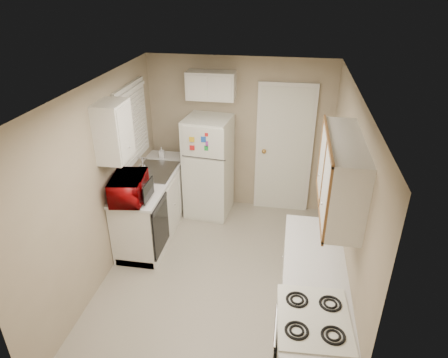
# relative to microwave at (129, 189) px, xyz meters

# --- Properties ---
(floor) EXTENTS (3.80, 3.80, 0.00)m
(floor) POSITION_rel_microwave_xyz_m (1.15, -0.23, -1.05)
(floor) COLOR #BBB2A1
(floor) RESTS_ON ground
(ceiling) EXTENTS (3.80, 3.80, 0.00)m
(ceiling) POSITION_rel_microwave_xyz_m (1.15, -0.23, 1.35)
(ceiling) COLOR white
(ceiling) RESTS_ON floor
(wall_left) EXTENTS (3.80, 3.80, 0.00)m
(wall_left) POSITION_rel_microwave_xyz_m (-0.25, -0.23, 0.15)
(wall_left) COLOR tan
(wall_left) RESTS_ON floor
(wall_right) EXTENTS (3.80, 3.80, 0.00)m
(wall_right) POSITION_rel_microwave_xyz_m (2.55, -0.23, 0.15)
(wall_right) COLOR tan
(wall_right) RESTS_ON floor
(wall_back) EXTENTS (2.80, 2.80, 0.00)m
(wall_back) POSITION_rel_microwave_xyz_m (1.15, 1.67, 0.15)
(wall_back) COLOR tan
(wall_back) RESTS_ON floor
(wall_front) EXTENTS (2.80, 2.80, 0.00)m
(wall_front) POSITION_rel_microwave_xyz_m (1.15, -2.13, 0.15)
(wall_front) COLOR tan
(wall_front) RESTS_ON floor
(left_counter) EXTENTS (0.60, 1.80, 0.90)m
(left_counter) POSITION_rel_microwave_xyz_m (0.05, 0.67, -0.60)
(left_counter) COLOR silver
(left_counter) RESTS_ON floor
(dishwasher) EXTENTS (0.03, 0.58, 0.72)m
(dishwasher) POSITION_rel_microwave_xyz_m (0.34, 0.07, -0.56)
(dishwasher) COLOR black
(dishwasher) RESTS_ON floor
(sink) EXTENTS (0.54, 0.74, 0.16)m
(sink) POSITION_rel_microwave_xyz_m (0.05, 0.82, -0.19)
(sink) COLOR gray
(sink) RESTS_ON left_counter
(microwave) EXTENTS (0.61, 0.40, 0.38)m
(microwave) POSITION_rel_microwave_xyz_m (0.00, 0.00, 0.00)
(microwave) COLOR #7C0406
(microwave) RESTS_ON left_counter
(soap_bottle) EXTENTS (0.09, 0.09, 0.17)m
(soap_bottle) POSITION_rel_microwave_xyz_m (0.00, 1.31, -0.05)
(soap_bottle) COLOR silver
(soap_bottle) RESTS_ON left_counter
(window_blinds) EXTENTS (0.10, 0.98, 1.08)m
(window_blinds) POSITION_rel_microwave_xyz_m (-0.21, 0.82, 0.55)
(window_blinds) COLOR silver
(window_blinds) RESTS_ON wall_left
(upper_cabinet_left) EXTENTS (0.30, 0.45, 0.70)m
(upper_cabinet_left) POSITION_rel_microwave_xyz_m (-0.10, -0.01, 0.75)
(upper_cabinet_left) COLOR silver
(upper_cabinet_left) RESTS_ON wall_left
(refrigerator) EXTENTS (0.71, 0.70, 1.57)m
(refrigerator) POSITION_rel_microwave_xyz_m (0.73, 1.31, -0.26)
(refrigerator) COLOR silver
(refrigerator) RESTS_ON floor
(cabinet_over_fridge) EXTENTS (0.70, 0.30, 0.40)m
(cabinet_over_fridge) POSITION_rel_microwave_xyz_m (0.75, 1.52, 0.95)
(cabinet_over_fridge) COLOR silver
(cabinet_over_fridge) RESTS_ON wall_back
(interior_door) EXTENTS (0.86, 0.06, 2.08)m
(interior_door) POSITION_rel_microwave_xyz_m (1.85, 1.63, -0.03)
(interior_door) COLOR silver
(interior_door) RESTS_ON floor
(right_counter) EXTENTS (0.60, 2.00, 0.90)m
(right_counter) POSITION_rel_microwave_xyz_m (2.25, -1.03, -0.60)
(right_counter) COLOR silver
(right_counter) RESTS_ON floor
(stove) EXTENTS (0.63, 0.76, 0.88)m
(stove) POSITION_rel_microwave_xyz_m (2.22, -1.61, -0.61)
(stove) COLOR silver
(stove) RESTS_ON floor
(upper_cabinet_right) EXTENTS (0.30, 1.20, 0.70)m
(upper_cabinet_right) POSITION_rel_microwave_xyz_m (2.40, -0.73, 0.75)
(upper_cabinet_right) COLOR silver
(upper_cabinet_right) RESTS_ON wall_right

